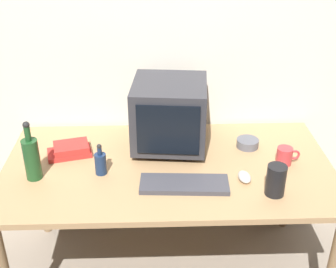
# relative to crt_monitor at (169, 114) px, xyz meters

# --- Properties ---
(back_wall) EXTENTS (4.00, 0.08, 2.50)m
(back_wall) POSITION_rel_crt_monitor_xyz_m (-0.01, 0.31, 0.32)
(back_wall) COLOR silver
(back_wall) RESTS_ON ground
(desk) EXTENTS (1.68, 0.89, 0.73)m
(desk) POSITION_rel_crt_monitor_xyz_m (-0.01, -0.19, -0.27)
(desk) COLOR tan
(desk) RESTS_ON ground
(crt_monitor) EXTENTS (0.42, 0.42, 0.37)m
(crt_monitor) POSITION_rel_crt_monitor_xyz_m (0.00, 0.00, 0.00)
(crt_monitor) COLOR #333338
(crt_monitor) RESTS_ON desk
(keyboard) EXTENTS (0.43, 0.17, 0.02)m
(keyboard) POSITION_rel_crt_monitor_xyz_m (0.06, -0.38, -0.18)
(keyboard) COLOR #3F3F47
(keyboard) RESTS_ON desk
(computer_mouse) EXTENTS (0.07, 0.11, 0.04)m
(computer_mouse) POSITION_rel_crt_monitor_xyz_m (0.35, -0.34, -0.17)
(computer_mouse) COLOR beige
(computer_mouse) RESTS_ON desk
(bottle_tall) EXTENTS (0.08, 0.08, 0.31)m
(bottle_tall) POSITION_rel_crt_monitor_xyz_m (-0.67, -0.29, -0.08)
(bottle_tall) COLOR #1E4C23
(bottle_tall) RESTS_ON desk
(bottle_short) EXTENTS (0.06, 0.06, 0.17)m
(bottle_short) POSITION_rel_crt_monitor_xyz_m (-0.35, -0.26, -0.13)
(bottle_short) COLOR navy
(bottle_short) RESTS_ON desk
(book_stack) EXTENTS (0.25, 0.18, 0.06)m
(book_stack) POSITION_rel_crt_monitor_xyz_m (-0.53, -0.07, -0.16)
(book_stack) COLOR red
(book_stack) RESTS_ON desk
(mug) EXTENTS (0.12, 0.08, 0.09)m
(mug) POSITION_rel_crt_monitor_xyz_m (0.58, -0.20, -0.15)
(mug) COLOR #CC383D
(mug) RESTS_ON desk
(cd_spindle) EXTENTS (0.12, 0.12, 0.04)m
(cd_spindle) POSITION_rel_crt_monitor_xyz_m (0.43, -0.02, -0.17)
(cd_spindle) COLOR #595B66
(cd_spindle) RESTS_ON desk
(metal_canister) EXTENTS (0.09, 0.09, 0.15)m
(metal_canister) POSITION_rel_crt_monitor_xyz_m (0.47, -0.46, -0.12)
(metal_canister) COLOR black
(metal_canister) RESTS_ON desk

